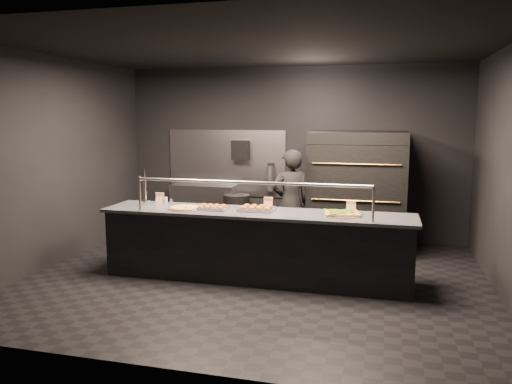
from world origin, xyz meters
The scene contains 15 objects.
room centered at (-0.02, 0.05, 1.50)m, with size 6.04×6.00×3.00m.
service_counter centered at (0.00, 0.00, 0.46)m, with size 4.10×0.78×1.37m.
pizza_oven centered at (1.20, 1.90, 0.97)m, with size 1.50×1.23×1.91m.
prep_shelf centered at (-1.60, 2.32, 0.45)m, with size 1.20×0.35×0.90m, color #99999E.
towel_dispenser centered at (-0.90, 2.39, 1.55)m, with size 0.30×0.20×0.35m, color black.
fire_extinguisher centered at (-0.35, 2.40, 1.06)m, with size 0.14×0.14×0.51m.
beer_tap centered at (-1.60, 0.04, 1.07)m, with size 0.13×0.19×0.52m.
round_pizza centered at (-0.95, -0.08, 0.94)m, with size 0.47×0.47×0.03m.
slider_tray_a centered at (-0.60, 0.00, 0.94)m, with size 0.42×0.32×0.06m.
slider_tray_b centered at (0.00, 0.06, 0.95)m, with size 0.46×0.35×0.07m.
square_pizza centered at (1.11, 0.05, 0.94)m, with size 0.53×0.53×0.05m.
condiment_jar centered at (-1.37, 0.28, 0.96)m, with size 0.13×0.05×0.09m.
tent_cards centered at (-0.06, 0.28, 1.00)m, with size 2.82×0.04×0.15m.
trash_bin centered at (-0.90, 2.12, 0.39)m, with size 0.47×0.47×0.78m, color black.
worker centered at (0.23, 1.23, 0.83)m, with size 0.60×0.40×1.65m, color black.
Camera 1 is at (1.61, -6.19, 2.15)m, focal length 35.00 mm.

